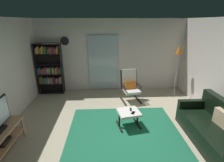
{
  "coord_description": "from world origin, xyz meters",
  "views": [
    {
      "loc": [
        -0.24,
        -3.18,
        2.5
      ],
      "look_at": [
        -0.04,
        1.13,
        0.95
      ],
      "focal_mm": 26.76,
      "sensor_mm": 36.0,
      "label": 1
    }
  ],
  "objects_px": {
    "tv_remote": "(131,109)",
    "wall_clock": "(65,41)",
    "tv_stand": "(0,139)",
    "cell_phone": "(133,113)",
    "lounge_armchair": "(130,85)",
    "floor_lamp_by_shelf": "(179,53)",
    "bookshelf_near_tv": "(50,68)",
    "leather_sofa": "(218,131)",
    "ottoman": "(129,114)"
  },
  "relations": [
    {
      "from": "leather_sofa",
      "to": "tv_stand",
      "type": "bearing_deg",
      "value": -178.83
    },
    {
      "from": "lounge_armchair",
      "to": "tv_remote",
      "type": "height_order",
      "value": "lounge_armchair"
    },
    {
      "from": "tv_remote",
      "to": "wall_clock",
      "type": "height_order",
      "value": "wall_clock"
    },
    {
      "from": "wall_clock",
      "to": "bookshelf_near_tv",
      "type": "bearing_deg",
      "value": -161.7
    },
    {
      "from": "leather_sofa",
      "to": "ottoman",
      "type": "height_order",
      "value": "leather_sofa"
    },
    {
      "from": "ottoman",
      "to": "tv_remote",
      "type": "bearing_deg",
      "value": 52.2
    },
    {
      "from": "tv_stand",
      "to": "cell_phone",
      "type": "height_order",
      "value": "tv_stand"
    },
    {
      "from": "bookshelf_near_tv",
      "to": "cell_phone",
      "type": "xyz_separation_m",
      "value": [
        2.61,
        -2.32,
        -0.53
      ]
    },
    {
      "from": "ottoman",
      "to": "leather_sofa",
      "type": "bearing_deg",
      "value": -22.78
    },
    {
      "from": "leather_sofa",
      "to": "cell_phone",
      "type": "bearing_deg",
      "value": 158.47
    },
    {
      "from": "bookshelf_near_tv",
      "to": "wall_clock",
      "type": "xyz_separation_m",
      "value": [
        0.57,
        0.19,
        0.9
      ]
    },
    {
      "from": "floor_lamp_by_shelf",
      "to": "wall_clock",
      "type": "relative_size",
      "value": 6.15
    },
    {
      "from": "leather_sofa",
      "to": "cell_phone",
      "type": "distance_m",
      "value": 1.81
    },
    {
      "from": "tv_remote",
      "to": "tv_stand",
      "type": "bearing_deg",
      "value": -156.13
    },
    {
      "from": "bookshelf_near_tv",
      "to": "ottoman",
      "type": "relative_size",
      "value": 2.98
    },
    {
      "from": "lounge_armchair",
      "to": "floor_lamp_by_shelf",
      "type": "bearing_deg",
      "value": 9.59
    },
    {
      "from": "bookshelf_near_tv",
      "to": "tv_remote",
      "type": "height_order",
      "value": "bookshelf_near_tv"
    },
    {
      "from": "tv_remote",
      "to": "floor_lamp_by_shelf",
      "type": "relative_size",
      "value": 0.08
    },
    {
      "from": "tv_remote",
      "to": "cell_phone",
      "type": "height_order",
      "value": "tv_remote"
    },
    {
      "from": "tv_remote",
      "to": "wall_clock",
      "type": "relative_size",
      "value": 0.5
    },
    {
      "from": "leather_sofa",
      "to": "wall_clock",
      "type": "bearing_deg",
      "value": 139.61
    },
    {
      "from": "tv_stand",
      "to": "tv_remote",
      "type": "relative_size",
      "value": 8.1
    },
    {
      "from": "bookshelf_near_tv",
      "to": "lounge_armchair",
      "type": "height_order",
      "value": "bookshelf_near_tv"
    },
    {
      "from": "ottoman",
      "to": "wall_clock",
      "type": "relative_size",
      "value": 2.08
    },
    {
      "from": "tv_stand",
      "to": "ottoman",
      "type": "distance_m",
      "value": 2.75
    },
    {
      "from": "cell_phone",
      "to": "leather_sofa",
      "type": "bearing_deg",
      "value": 6.67
    },
    {
      "from": "ottoman",
      "to": "cell_phone",
      "type": "xyz_separation_m",
      "value": [
        0.09,
        -0.08,
        0.08
      ]
    },
    {
      "from": "bookshelf_near_tv",
      "to": "wall_clock",
      "type": "height_order",
      "value": "wall_clock"
    },
    {
      "from": "bookshelf_near_tv",
      "to": "tv_remote",
      "type": "bearing_deg",
      "value": -39.99
    },
    {
      "from": "ottoman",
      "to": "cell_phone",
      "type": "distance_m",
      "value": 0.15
    },
    {
      "from": "lounge_armchair",
      "to": "floor_lamp_by_shelf",
      "type": "height_order",
      "value": "floor_lamp_by_shelf"
    },
    {
      "from": "leather_sofa",
      "to": "wall_clock",
      "type": "distance_m",
      "value": 5.13
    },
    {
      "from": "leather_sofa",
      "to": "floor_lamp_by_shelf",
      "type": "bearing_deg",
      "value": 87.86
    },
    {
      "from": "lounge_armchair",
      "to": "wall_clock",
      "type": "height_order",
      "value": "wall_clock"
    },
    {
      "from": "bookshelf_near_tv",
      "to": "lounge_armchair",
      "type": "relative_size",
      "value": 1.76
    },
    {
      "from": "leather_sofa",
      "to": "cell_phone",
      "type": "height_order",
      "value": "leather_sofa"
    },
    {
      "from": "tv_remote",
      "to": "floor_lamp_by_shelf",
      "type": "height_order",
      "value": "floor_lamp_by_shelf"
    },
    {
      "from": "bookshelf_near_tv",
      "to": "floor_lamp_by_shelf",
      "type": "height_order",
      "value": "bookshelf_near_tv"
    },
    {
      "from": "ottoman",
      "to": "wall_clock",
      "type": "distance_m",
      "value": 3.46
    },
    {
      "from": "tv_remote",
      "to": "wall_clock",
      "type": "distance_m",
      "value": 3.41
    },
    {
      "from": "cell_phone",
      "to": "floor_lamp_by_shelf",
      "type": "xyz_separation_m",
      "value": [
        1.78,
        1.84,
        1.09
      ]
    },
    {
      "from": "bookshelf_near_tv",
      "to": "tv_remote",
      "type": "relative_size",
      "value": 12.51
    },
    {
      "from": "tv_stand",
      "to": "leather_sofa",
      "type": "xyz_separation_m",
      "value": [
        4.4,
        0.09,
        -0.03
      ]
    },
    {
      "from": "tv_stand",
      "to": "bookshelf_near_tv",
      "type": "relative_size",
      "value": 0.65
    },
    {
      "from": "tv_stand",
      "to": "tv_remote",
      "type": "xyz_separation_m",
      "value": [
        2.68,
        0.91,
        0.07
      ]
    },
    {
      "from": "leather_sofa",
      "to": "floor_lamp_by_shelf",
      "type": "height_order",
      "value": "floor_lamp_by_shelf"
    },
    {
      "from": "ottoman",
      "to": "tv_remote",
      "type": "distance_m",
      "value": 0.13
    },
    {
      "from": "lounge_armchair",
      "to": "tv_remote",
      "type": "xyz_separation_m",
      "value": [
        -0.19,
        -1.41,
        -0.11
      ]
    },
    {
      "from": "tv_remote",
      "to": "leather_sofa",
      "type": "bearing_deg",
      "value": -20.48
    },
    {
      "from": "wall_clock",
      "to": "leather_sofa",
      "type": "bearing_deg",
      "value": -40.39
    }
  ]
}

